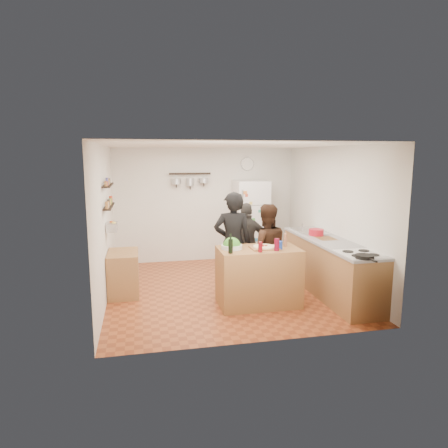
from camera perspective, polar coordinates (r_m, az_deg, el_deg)
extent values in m
plane|color=brown|center=(7.16, 0.17, -9.25)|extent=(4.20, 4.20, 0.00)
plane|color=white|center=(6.78, 0.18, 11.19)|extent=(4.20, 4.20, 0.00)
plane|color=silver|center=(8.90, -2.66, 2.74)|extent=(4.00, 0.00, 4.00)
plane|color=silver|center=(6.73, -16.71, 0.11)|extent=(0.00, 4.20, 4.20)
plane|color=silver|center=(7.53, 15.23, 1.15)|extent=(0.00, 4.20, 4.20)
cube|color=olive|center=(6.33, 4.93, -7.49)|extent=(1.25, 0.72, 0.91)
cube|color=brown|center=(6.22, 5.76, -3.39)|extent=(0.42, 0.34, 0.02)
cylinder|color=beige|center=(6.21, 5.76, -3.22)|extent=(0.34, 0.34, 0.02)
cylinder|color=silver|center=(6.15, 1.11, -3.27)|extent=(0.33, 0.33, 0.07)
cylinder|color=black|center=(5.86, 0.94, -3.22)|extent=(0.07, 0.07, 0.21)
cylinder|color=#630810|center=(5.96, 5.21, -3.29)|extent=(0.06, 0.06, 0.15)
cylinder|color=#5C071B|center=(6.08, 7.54, -2.93)|extent=(0.08, 0.08, 0.18)
cylinder|color=brown|center=(6.39, 8.75, -2.42)|extent=(0.05, 0.05, 0.17)
cylinder|color=#1B3999|center=(6.18, 7.99, -3.01)|extent=(0.08, 0.08, 0.12)
imported|color=black|center=(6.68, 1.27, -2.82)|extent=(0.69, 0.50, 1.75)
imported|color=black|center=(6.73, 5.98, -3.68)|extent=(0.82, 0.68, 1.55)
imported|color=#2C2927|center=(7.27, 3.28, -2.85)|extent=(0.92, 0.49, 1.50)
cube|color=#9E7042|center=(7.08, 14.79, -5.98)|extent=(0.63, 2.63, 0.90)
cube|color=white|center=(6.16, 18.93, -4.09)|extent=(0.60, 0.62, 0.02)
cylinder|color=black|center=(5.88, 19.44, -4.41)|extent=(0.26, 0.26, 0.05)
cube|color=silver|center=(7.72, 12.13, -1.04)|extent=(0.50, 0.80, 0.03)
cube|color=brown|center=(7.13, 14.31, -2.05)|extent=(0.30, 0.40, 0.02)
cylinder|color=#B01424|center=(7.34, 13.03, -1.15)|extent=(0.26, 0.26, 0.11)
cube|color=white|center=(8.82, 3.83, 0.36)|extent=(0.70, 0.68, 1.80)
cylinder|color=silver|center=(9.02, 3.35, 8.55)|extent=(0.30, 0.03, 0.30)
cube|color=black|center=(6.89, -16.10, 2.45)|extent=(0.12, 1.00, 0.02)
cube|color=black|center=(6.86, -16.23, 5.35)|extent=(0.12, 1.00, 0.02)
cube|color=silver|center=(6.94, -15.72, -0.41)|extent=(0.18, 0.35, 0.14)
cube|color=olive|center=(7.01, -14.16, -6.83)|extent=(0.50, 0.80, 0.73)
cube|color=black|center=(8.70, -4.88, 7.18)|extent=(0.90, 0.04, 0.04)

